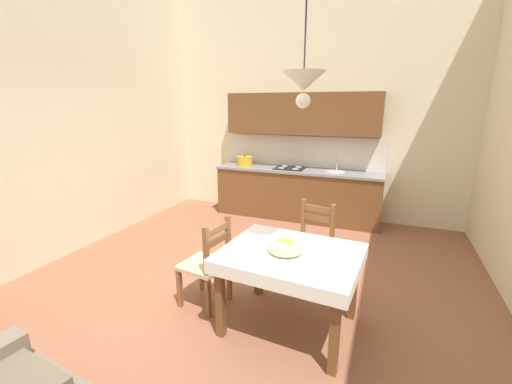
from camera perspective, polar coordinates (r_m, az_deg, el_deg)
ground_plane at (r=3.76m, az=-2.82°, el=-18.13°), size 5.85×6.68×0.10m
wall_back at (r=6.11m, az=9.58°, el=15.47°), size 5.85×0.12×4.17m
wall_left at (r=4.94m, az=-33.73°, el=13.48°), size 0.12×6.68×4.17m
kitchen_cabinetry at (r=5.93m, az=7.26°, el=3.60°), size 2.93×0.63×2.20m
dining_table at (r=3.01m, az=5.96°, el=-12.58°), size 1.25×1.04×0.75m
dining_chair_kitchen_side at (r=3.86m, az=9.57°, el=-9.15°), size 0.50×0.50×0.93m
dining_chair_tv_side at (r=3.43m, az=-8.43°, el=-12.32°), size 0.47×0.47×0.93m
fruit_bowl at (r=2.90m, az=5.18°, el=-9.30°), size 0.30×0.30×0.12m
pendant_lamp at (r=2.56m, az=8.24°, el=18.23°), size 0.32×0.32×0.80m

